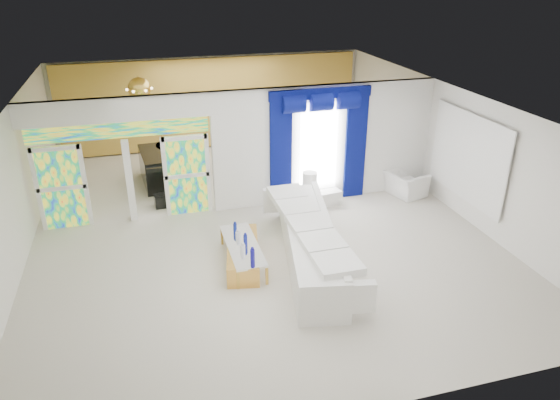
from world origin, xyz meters
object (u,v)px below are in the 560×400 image
object	(u,v)px
white_sofa	(310,244)
coffee_table	(243,254)
grand_piano	(167,167)
armchair	(406,184)
console_table	(320,199)

from	to	relation	value
white_sofa	coffee_table	world-z (taller)	white_sofa
coffee_table	grand_piano	bearing A→B (deg)	103.08
armchair	grand_piano	xyz separation A→B (m)	(-6.06, 2.64, 0.14)
white_sofa	armchair	distance (m)	4.39
coffee_table	console_table	size ratio (longest dim) A/B	1.71
armchair	coffee_table	bearing A→B (deg)	99.77
white_sofa	console_table	distance (m)	2.75
white_sofa	grand_piano	world-z (taller)	grand_piano
console_table	armchair	world-z (taller)	armchair
coffee_table	armchair	size ratio (longest dim) A/B	1.94
white_sofa	grand_piano	size ratio (longest dim) A/B	2.38
coffee_table	armchair	xyz separation A→B (m)	(4.92, 2.25, 0.11)
coffee_table	grand_piano	size ratio (longest dim) A/B	1.05
coffee_table	armchair	bearing A→B (deg)	24.59
white_sofa	grand_piano	xyz separation A→B (m)	(-2.49, 5.19, 0.05)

